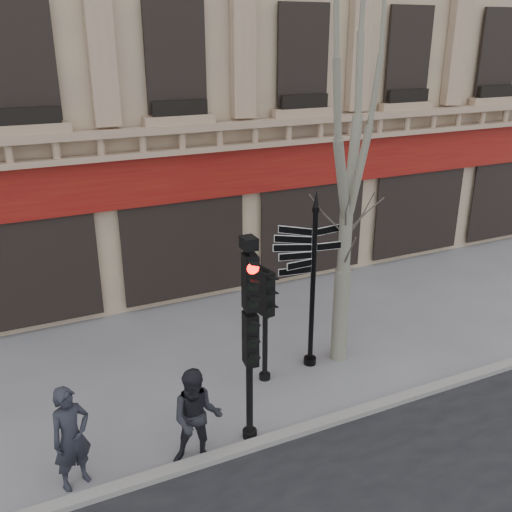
# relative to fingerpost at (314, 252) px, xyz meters

# --- Properties ---
(ground) EXTENTS (80.00, 80.00, 0.00)m
(ground) POSITION_rel_fingerpost_xyz_m (-1.50, -0.64, -2.73)
(ground) COLOR slate
(ground) RESTS_ON ground
(kerb) EXTENTS (80.00, 0.25, 0.12)m
(kerb) POSITION_rel_fingerpost_xyz_m (-1.50, -2.04, -2.67)
(kerb) COLOR gray
(kerb) RESTS_ON ground
(fingerpost) EXTENTS (2.16, 2.16, 4.07)m
(fingerpost) POSITION_rel_fingerpost_xyz_m (0.00, 0.00, 0.00)
(fingerpost) COLOR black
(fingerpost) RESTS_ON ground
(traffic_signal_main) EXTENTS (0.48, 0.37, 3.95)m
(traffic_signal_main) POSITION_rel_fingerpost_xyz_m (-2.30, -1.72, -0.24)
(traffic_signal_main) COLOR black
(traffic_signal_main) RESTS_ON ground
(traffic_signal_secondary) EXTENTS (0.47, 0.37, 2.56)m
(traffic_signal_secondary) POSITION_rel_fingerpost_xyz_m (-1.20, -0.11, -0.95)
(traffic_signal_secondary) COLOR black
(traffic_signal_secondary) RESTS_ON ground
(plane_tree) EXTENTS (3.23, 3.23, 8.57)m
(plane_tree) POSITION_rel_fingerpost_xyz_m (0.73, -0.05, 3.28)
(plane_tree) COLOR gray
(plane_tree) RESTS_ON ground
(pedestrian_a) EXTENTS (0.79, 0.65, 1.85)m
(pedestrian_a) POSITION_rel_fingerpost_xyz_m (-5.40, -1.57, -1.81)
(pedestrian_a) COLOR #20222B
(pedestrian_a) RESTS_ON ground
(pedestrian_b) EXTENTS (1.08, 0.97, 1.83)m
(pedestrian_b) POSITION_rel_fingerpost_xyz_m (-3.39, -1.94, -1.82)
(pedestrian_b) COLOR black
(pedestrian_b) RESTS_ON ground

